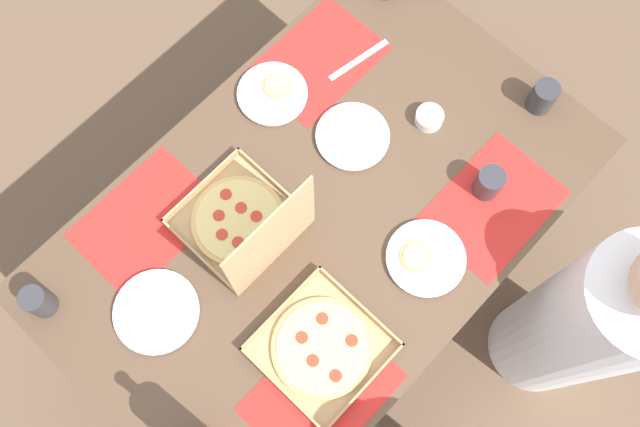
% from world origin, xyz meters
% --- Properties ---
extents(ground_plane, '(6.00, 6.00, 0.00)m').
position_xyz_m(ground_plane, '(0.00, 0.00, 0.00)').
color(ground_plane, brown).
extents(dining_table, '(1.50, 0.95, 0.74)m').
position_xyz_m(dining_table, '(0.00, 0.00, 0.64)').
color(dining_table, '#3F3328').
rests_on(dining_table, ground_plane).
extents(placemat_near_left, '(0.36, 0.26, 0.00)m').
position_xyz_m(placemat_near_left, '(-0.34, -0.33, 0.75)').
color(placemat_near_left, red).
rests_on(placemat_near_left, dining_table).
extents(placemat_near_right, '(0.36, 0.26, 0.00)m').
position_xyz_m(placemat_near_right, '(0.34, -0.33, 0.75)').
color(placemat_near_right, red).
rests_on(placemat_near_right, dining_table).
extents(placemat_far_left, '(0.36, 0.26, 0.00)m').
position_xyz_m(placemat_far_left, '(-0.34, 0.33, 0.75)').
color(placemat_far_left, red).
rests_on(placemat_far_left, dining_table).
extents(placemat_far_right, '(0.36, 0.26, 0.00)m').
position_xyz_m(placemat_far_right, '(0.34, 0.33, 0.75)').
color(placemat_far_right, red).
rests_on(placemat_far_right, dining_table).
extents(pizza_box_edge_far, '(0.29, 0.29, 0.32)m').
position_xyz_m(pizza_box_edge_far, '(0.17, -0.11, 0.79)').
color(pizza_box_edge_far, tan).
rests_on(pizza_box_edge_far, dining_table).
extents(pizza_box_corner_right, '(0.29, 0.29, 0.04)m').
position_xyz_m(pizza_box_corner_right, '(0.26, 0.25, 0.76)').
color(pizza_box_corner_right, tan).
rests_on(pizza_box_corner_right, dining_table).
extents(plate_middle, '(0.21, 0.21, 0.02)m').
position_xyz_m(plate_middle, '(-0.22, -0.09, 0.75)').
color(plate_middle, white).
rests_on(plate_middle, dining_table).
extents(plate_near_right, '(0.22, 0.22, 0.02)m').
position_xyz_m(plate_near_right, '(0.48, -0.12, 0.75)').
color(plate_near_right, white).
rests_on(plate_near_right, dining_table).
extents(plate_far_right, '(0.20, 0.20, 0.03)m').
position_xyz_m(plate_far_right, '(-0.17, -0.34, 0.75)').
color(plate_far_right, white).
rests_on(plate_far_right, dining_table).
extents(plate_far_left, '(0.21, 0.21, 0.03)m').
position_xyz_m(plate_far_left, '(-0.10, 0.29, 0.75)').
color(plate_far_left, white).
rests_on(plate_far_left, dining_table).
extents(cup_clear_right, '(0.07, 0.07, 0.09)m').
position_xyz_m(cup_clear_right, '(-0.67, 0.23, 0.79)').
color(cup_clear_right, '#333338').
rests_on(cup_clear_right, dining_table).
extents(cup_spare, '(0.07, 0.07, 0.09)m').
position_xyz_m(cup_spare, '(-0.36, 0.28, 0.79)').
color(cup_spare, '#333338').
rests_on(cup_spare, dining_table).
extents(cup_red, '(0.07, 0.07, 0.10)m').
position_xyz_m(cup_red, '(0.67, -0.34, 0.80)').
color(cup_red, '#333338').
rests_on(cup_red, dining_table).
extents(condiment_bowl, '(0.08, 0.08, 0.04)m').
position_xyz_m(condiment_bowl, '(-0.41, 0.03, 0.76)').
color(condiment_bowl, white).
rests_on(condiment_bowl, dining_table).
extents(knife_by_far_right, '(0.21, 0.05, 0.00)m').
position_xyz_m(knife_by_far_right, '(-0.42, -0.24, 0.75)').
color(knife_by_far_right, '#B7B7BC').
rests_on(knife_by_far_right, dining_table).
extents(diner_left_seat, '(0.32, 0.32, 1.15)m').
position_xyz_m(diner_left_seat, '(-0.34, 0.74, 0.52)').
color(diner_left_seat, white).
rests_on(diner_left_seat, ground_plane).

